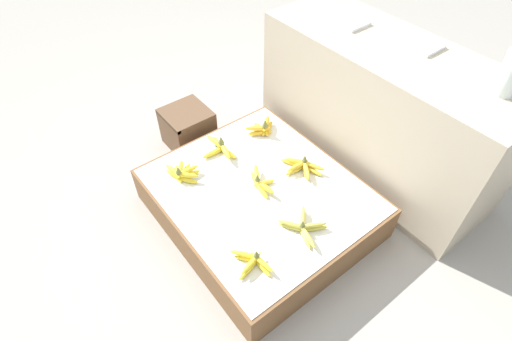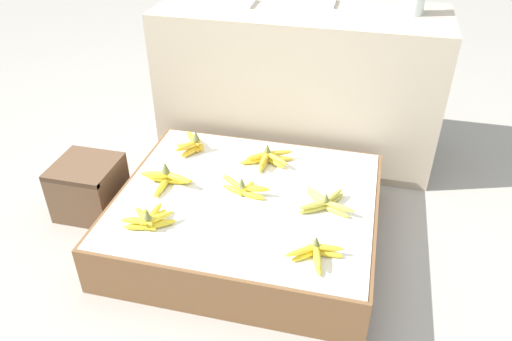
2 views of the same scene
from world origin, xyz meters
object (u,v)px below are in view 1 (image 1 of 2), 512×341
at_px(banana_bunch_middle_left, 220,147).
at_px(glass_jar, 512,73).
at_px(wooden_crate, 188,128).
at_px(foam_tray_white, 343,18).
at_px(banana_bunch_back_left, 263,128).
at_px(banana_bunch_middle_midright, 303,227).
at_px(banana_bunch_middle_midleft, 260,182).
at_px(banana_bunch_front_midright, 253,261).
at_px(banana_bunch_back_midleft, 303,166).
at_px(banana_bunch_front_left, 182,173).

xyz_separation_m(banana_bunch_middle_left, glass_jar, (0.97, 0.87, 0.63)).
xyz_separation_m(wooden_crate, foam_tray_white, (0.46, 0.82, 0.67)).
bearing_deg(banana_bunch_back_left, glass_jar, 30.66).
distance_m(banana_bunch_middle_left, banana_bunch_middle_midright, 0.70).
height_order(banana_bunch_middle_midleft, glass_jar, glass_jar).
relative_size(banana_bunch_front_midright, banana_bunch_back_midleft, 0.86).
bearing_deg(foam_tray_white, banana_bunch_middle_midright, -52.02).
height_order(banana_bunch_back_left, foam_tray_white, foam_tray_white).
height_order(banana_bunch_middle_midright, glass_jar, glass_jar).
height_order(banana_bunch_front_left, banana_bunch_middle_midright, banana_bunch_front_left).
bearing_deg(banana_bunch_back_midleft, wooden_crate, -162.07).
bearing_deg(banana_bunch_front_left, banana_bunch_middle_left, 98.19).
relative_size(banana_bunch_back_left, banana_bunch_back_midleft, 0.86).
bearing_deg(banana_bunch_middle_midright, banana_bunch_middle_left, -179.83).
distance_m(banana_bunch_front_midright, foam_tray_white, 1.42).
distance_m(wooden_crate, banana_bunch_middle_midleft, 0.76).
bearing_deg(glass_jar, banana_bunch_middle_left, -138.21).
bearing_deg(glass_jar, banana_bunch_back_left, -149.34).
bearing_deg(wooden_crate, banana_bunch_back_left, 34.55).
relative_size(wooden_crate, glass_jar, 1.46).
bearing_deg(glass_jar, wooden_crate, -148.11).
relative_size(banana_bunch_middle_left, banana_bunch_back_midleft, 1.02).
bearing_deg(banana_bunch_back_left, banana_bunch_middle_left, -92.96).
distance_m(banana_bunch_front_left, foam_tray_white, 1.24).
relative_size(wooden_crate, banana_bunch_middle_midleft, 1.19).
distance_m(banana_bunch_front_midright, banana_bunch_back_left, 0.92).
distance_m(banana_bunch_back_left, banana_bunch_back_midleft, 0.39).
distance_m(banana_bunch_middle_midright, foam_tray_white, 1.19).
xyz_separation_m(banana_bunch_middle_midleft, banana_bunch_back_midleft, (0.05, 0.25, 0.00)).
xyz_separation_m(banana_bunch_front_left, banana_bunch_back_left, (-0.02, 0.58, 0.01)).
relative_size(banana_bunch_middle_midleft, banana_bunch_middle_midright, 1.01).
height_order(banana_bunch_front_left, banana_bunch_middle_midleft, banana_bunch_front_left).
bearing_deg(banana_bunch_middle_midright, glass_jar, 72.80).
distance_m(banana_bunch_middle_left, banana_bunch_middle_midleft, 0.35).
bearing_deg(glass_jar, banana_bunch_back_midleft, -133.69).
relative_size(banana_bunch_front_left, banana_bunch_middle_midright, 0.89).
xyz_separation_m(banana_bunch_middle_left, banana_bunch_back_midleft, (0.40, 0.27, -0.00)).
bearing_deg(banana_bunch_middle_left, banana_bunch_middle_midleft, 2.90).
relative_size(banana_bunch_front_midright, banana_bunch_middle_left, 0.84).
bearing_deg(glass_jar, banana_bunch_middle_midright, -107.20).
bearing_deg(glass_jar, banana_bunch_front_left, -129.10).
bearing_deg(wooden_crate, banana_bunch_middle_midleft, 0.48).
relative_size(banana_bunch_middle_midright, banana_bunch_back_midleft, 0.95).
xyz_separation_m(banana_bunch_front_left, glass_jar, (0.93, 1.14, 0.64)).
bearing_deg(banana_bunch_middle_midleft, banana_bunch_front_midright, -42.25).
bearing_deg(foam_tray_white, banana_bunch_front_midright, -60.20).
bearing_deg(banana_bunch_back_left, banana_bunch_back_midleft, -4.23).
bearing_deg(banana_bunch_middle_left, foam_tray_white, 86.28).
bearing_deg(banana_bunch_middle_left, banana_bunch_back_left, 87.04).
bearing_deg(glass_jar, banana_bunch_front_midright, -102.74).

